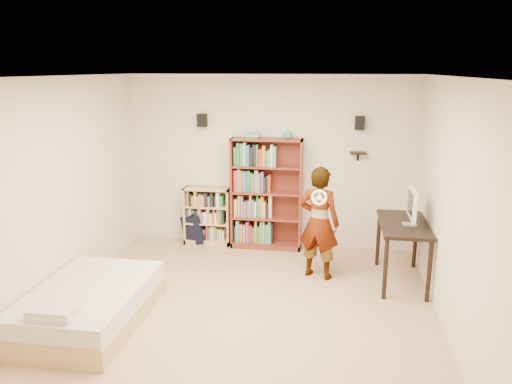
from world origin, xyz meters
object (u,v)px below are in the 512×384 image
person (319,223)px  tall_bookshelf (266,194)px  low_bookshelf (208,216)px  computer_desk (402,253)px  daybed (89,301)px

person → tall_bookshelf: bearing=-31.6°
low_bookshelf → person: 2.13m
tall_bookshelf → computer_desk: bearing=-28.0°
computer_desk → person: bearing=179.8°
daybed → person: bearing=34.4°
computer_desk → person: size_ratio=0.79×
tall_bookshelf → low_bookshelf: (-0.96, 0.02, -0.41)m
low_bookshelf → daybed: (-0.66, -2.75, -0.20)m
daybed → person: size_ratio=1.16×
daybed → person: person is taller
low_bookshelf → computer_desk: bearing=-20.0°
computer_desk → person: (-1.10, 0.00, 0.36)m
tall_bookshelf → daybed: tall_bookshelf is taller
tall_bookshelf → daybed: bearing=-120.7°
tall_bookshelf → computer_desk: size_ratio=1.44×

